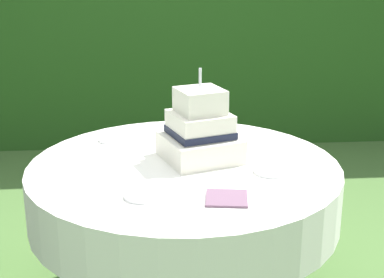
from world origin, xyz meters
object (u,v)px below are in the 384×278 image
at_px(serving_plate_near, 272,171).
at_px(serving_plate_left, 142,196).
at_px(serving_plate_far, 111,140).
at_px(napkin_stack, 227,198).
at_px(cake_table, 184,192).
at_px(wedding_cake, 201,131).

distance_m(serving_plate_near, serving_plate_left, 0.56).
bearing_deg(serving_plate_far, serving_plate_left, -77.63).
bearing_deg(serving_plate_near, napkin_stack, -131.49).
distance_m(cake_table, wedding_cake, 0.26).
relative_size(cake_table, napkin_stack, 8.74).
bearing_deg(napkin_stack, serving_plate_near, 48.51).
height_order(wedding_cake, serving_plate_left, wedding_cake).
distance_m(serving_plate_left, napkin_stack, 0.30).
bearing_deg(cake_table, napkin_stack, -70.52).
bearing_deg(wedding_cake, serving_plate_near, -34.91).
relative_size(cake_table, serving_plate_near, 8.76).
height_order(serving_plate_near, serving_plate_left, same).
distance_m(cake_table, serving_plate_left, 0.39).
bearing_deg(cake_table, wedding_cake, 43.67).
xyz_separation_m(cake_table, serving_plate_far, (-0.32, 0.34, 0.13)).
relative_size(serving_plate_near, napkin_stack, 1.00).
height_order(serving_plate_far, serving_plate_left, same).
relative_size(wedding_cake, serving_plate_left, 3.08).
xyz_separation_m(serving_plate_far, napkin_stack, (0.45, -0.70, -0.00)).
bearing_deg(napkin_stack, cake_table, 109.48).
xyz_separation_m(wedding_cake, serving_plate_far, (-0.39, 0.26, -0.11)).
height_order(wedding_cake, napkin_stack, wedding_cake).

